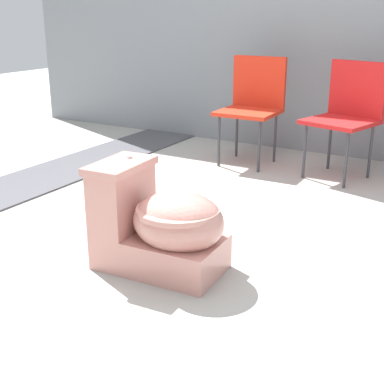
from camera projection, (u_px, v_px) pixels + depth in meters
The scene contains 5 objects.
ground_plane at pixel (152, 246), 2.83m from camera, with size 14.00×14.00×0.00m, color #A8A59E.
gravel_strip at pixel (36, 180), 3.89m from camera, with size 0.56×8.00×0.01m, color #4C4C51.
toilet at pixel (160, 226), 2.52m from camera, with size 0.65×0.41×0.52m.
folding_chair_left at pixel (254, 99), 4.24m from camera, with size 0.45×0.45×0.83m.
folding_chair_middle at pixel (349, 107), 3.87m from camera, with size 0.54×0.54×0.83m.
Camera 1 is at (1.49, -2.12, 1.19)m, focal length 50.00 mm.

